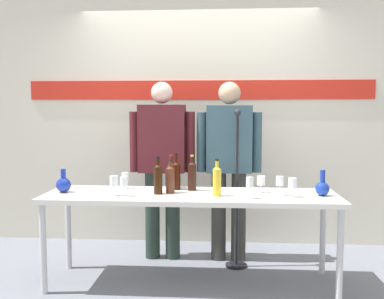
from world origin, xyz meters
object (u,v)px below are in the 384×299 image
object	(u,v)px
wine_bottle_1	(217,180)
wine_glass_left_2	(114,181)
decanter_blue_left	(64,184)
presenter_left	(162,158)
wine_bottle_2	(158,178)
wine_glass_right_1	(280,181)
wine_bottle_0	(176,175)
decanter_blue_right	(322,188)
wine_bottle_3	(192,175)
wine_glass_right_0	(261,181)
display_table	(191,201)
microphone_stand	(237,215)
wine_glass_left_1	(124,182)
wine_bottle_4	(170,178)
wine_bottle_5	(171,174)
presenter_right	(229,159)
wine_glass_left_0	(125,177)
wine_glass_right_2	(250,183)
wine_glass_right_3	(292,184)

from	to	relation	value
wine_bottle_1	wine_glass_left_2	bearing A→B (deg)	-176.96
decanter_blue_left	presenter_left	size ratio (longest dim) A/B	0.12
wine_bottle_2	wine_glass_right_1	bearing A→B (deg)	0.94
wine_bottle_0	decanter_blue_right	bearing A→B (deg)	-9.42
wine_bottle_3	wine_glass_left_2	xyz separation A→B (m)	(-0.60, -0.28, -0.02)
wine_bottle_1	wine_glass_right_0	bearing A→B (deg)	23.33
display_table	wine_glass_left_2	bearing A→B (deg)	-168.33
wine_bottle_0	display_table	bearing A→B (deg)	-53.16
wine_glass_right_1	microphone_stand	world-z (taller)	microphone_stand
wine_glass_left_1	wine_glass_left_2	bearing A→B (deg)	170.49
wine_glass_left_2	wine_glass_right_0	distance (m)	1.20
wine_bottle_4	microphone_stand	bearing A→B (deg)	35.28
wine_bottle_5	wine_glass_right_0	bearing A→B (deg)	-13.43
presenter_right	wine_glass_left_0	xyz separation A→B (m)	(-0.91, -0.41, -0.13)
wine_glass_right_2	decanter_blue_left	bearing A→B (deg)	174.46
presenter_left	wine_bottle_2	distance (m)	0.66
wine_bottle_4	wine_glass_right_3	world-z (taller)	wine_bottle_4
decanter_blue_right	presenter_left	distance (m)	1.52
wine_glass_right_0	display_table	bearing A→B (deg)	-172.61
wine_bottle_4	wine_glass_right_1	bearing A→B (deg)	-2.40
wine_bottle_1	wine_glass_left_0	xyz separation A→B (m)	(-0.81, 0.30, -0.03)
decanter_blue_left	wine_glass_right_2	bearing A→B (deg)	-5.54
presenter_left	wine_glass_right_0	bearing A→B (deg)	-31.41
wine_bottle_1	wine_bottle_5	bearing A→B (deg)	139.97
decanter_blue_right	wine_glass_right_1	world-z (taller)	decanter_blue_right
wine_glass_left_1	microphone_stand	size ratio (longest dim) A/B	0.11
wine_bottle_2	wine_glass_left_0	bearing A→B (deg)	143.24
microphone_stand	wine_bottle_3	bearing A→B (deg)	-145.94
display_table	decanter_blue_left	bearing A→B (deg)	-179.26
wine_bottle_2	wine_glass_left_0	world-z (taller)	wine_bottle_2
wine_bottle_2	wine_glass_right_1	xyz separation A→B (m)	(0.98, 0.02, -0.02)
wine_bottle_3	microphone_stand	bearing A→B (deg)	34.06
wine_bottle_1	wine_bottle_2	size ratio (longest dim) A/B	0.97
decanter_blue_left	presenter_left	xyz separation A→B (m)	(0.74, 0.64, 0.16)
display_table	wine_glass_right_3	distance (m)	0.83
presenter_right	wine_bottle_4	xyz separation A→B (m)	(-0.49, -0.60, -0.10)
wine_bottle_0	microphone_stand	world-z (taller)	microphone_stand
presenter_right	wine_glass_left_0	size ratio (longest dim) A/B	12.18
decanter_blue_right	wine_glass_right_3	bearing A→B (deg)	-164.48
wine_bottle_4	wine_glass_left_2	size ratio (longest dim) A/B	1.76
wine_bottle_3	wine_bottle_4	distance (m)	0.21
display_table	wine_bottle_3	world-z (taller)	wine_bottle_3
wine_bottle_2	wine_glass_left_1	xyz separation A→B (m)	(-0.26, -0.11, -0.02)
wine_bottle_4	presenter_right	bearing A→B (deg)	50.54
display_table	wine_bottle_3	bearing A→B (deg)	91.56
decanter_blue_right	wine_bottle_1	world-z (taller)	wine_bottle_1
presenter_right	wine_glass_left_0	world-z (taller)	presenter_right
wine_glass_left_0	wine_glass_left_2	size ratio (longest dim) A/B	0.87
wine_bottle_2	wine_bottle_5	world-z (taller)	wine_bottle_2
wine_glass_right_0	presenter_left	bearing A→B (deg)	148.59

